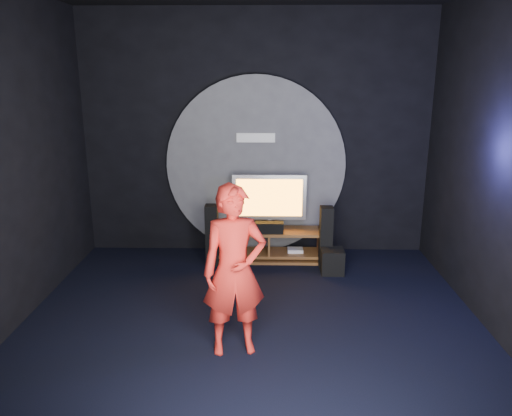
{
  "coord_description": "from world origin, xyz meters",
  "views": [
    {
      "loc": [
        0.15,
        -4.72,
        2.65
      ],
      "look_at": [
        0.03,
        1.05,
        1.05
      ],
      "focal_mm": 35.0,
      "sensor_mm": 36.0,
      "label": 1
    }
  ],
  "objects": [
    {
      "name": "center_speaker",
      "position": [
        0.2,
        1.92,
        0.53
      ],
      "size": [
        0.4,
        0.15,
        0.15
      ],
      "primitive_type": "cube",
      "color": "black",
      "rests_on": "media_console"
    },
    {
      "name": "tower_speaker_left",
      "position": [
        -0.6,
        1.85,
        0.43
      ],
      "size": [
        0.17,
        0.19,
        0.86
      ],
      "primitive_type": "cube",
      "color": "black",
      "rests_on": "ground"
    },
    {
      "name": "remote",
      "position": [
        -0.15,
        1.93,
        0.46
      ],
      "size": [
        0.18,
        0.05,
        0.02
      ],
      "primitive_type": "cube",
      "color": "black",
      "rests_on": "media_console"
    },
    {
      "name": "media_console",
      "position": [
        0.2,
        2.05,
        0.19
      ],
      "size": [
        1.5,
        0.45,
        0.45
      ],
      "color": "brown",
      "rests_on": "ground"
    },
    {
      "name": "subwoofer",
      "position": [
        1.05,
        1.58,
        0.17
      ],
      "size": [
        0.3,
        0.3,
        0.33
      ],
      "primitive_type": "cube",
      "color": "black",
      "rests_on": "ground"
    },
    {
      "name": "back_wall",
      "position": [
        0.0,
        2.5,
        1.75
      ],
      "size": [
        5.0,
        0.04,
        3.5
      ],
      "primitive_type": "cube",
      "color": "black",
      "rests_on": "ground"
    },
    {
      "name": "front_wall",
      "position": [
        0.0,
        -2.5,
        1.75
      ],
      "size": [
        5.0,
        0.04,
        3.5
      ],
      "primitive_type": "cube",
      "color": "black",
      "rests_on": "ground"
    },
    {
      "name": "wall_disc_panel",
      "position": [
        0.0,
        2.44,
        1.3
      ],
      "size": [
        2.6,
        0.11,
        2.6
      ],
      "color": "#515156",
      "rests_on": "ground"
    },
    {
      "name": "player",
      "position": [
        -0.14,
        -0.38,
        0.83
      ],
      "size": [
        0.67,
        0.51,
        1.66
      ],
      "primitive_type": "imported",
      "rotation": [
        0.0,
        0.0,
        0.2
      ],
      "color": "red",
      "rests_on": "ground"
    },
    {
      "name": "floor",
      "position": [
        0.0,
        0.0,
        0.0
      ],
      "size": [
        5.0,
        5.0,
        0.0
      ],
      "primitive_type": "plane",
      "color": "black",
      "rests_on": "ground"
    },
    {
      "name": "tv",
      "position": [
        0.2,
        2.12,
        0.88
      ],
      "size": [
        1.04,
        0.22,
        0.79
      ],
      "color": "#A8A8AF",
      "rests_on": "media_console"
    },
    {
      "name": "tower_speaker_right",
      "position": [
        0.98,
        1.79,
        0.43
      ],
      "size": [
        0.17,
        0.19,
        0.86
      ],
      "primitive_type": "cube",
      "color": "black",
      "rests_on": "ground"
    }
  ]
}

